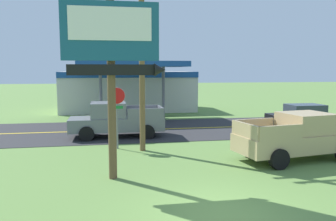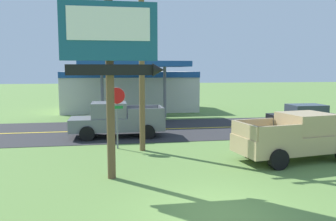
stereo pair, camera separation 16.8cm
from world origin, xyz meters
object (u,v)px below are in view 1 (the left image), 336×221
(stop_sign, at_px, (117,107))
(pickup_grey_on_road, at_px, (116,120))
(gas_station, at_px, (128,90))
(utility_pole, at_px, (142,54))
(car_black_near_lane, at_px, (303,117))
(pickup_tan_parked_on_lawn, at_px, (298,137))
(motel_sign, at_px, (113,52))

(stop_sign, distance_m, pickup_grey_on_road, 3.16)
(stop_sign, distance_m, gas_station, 15.76)
(utility_pole, height_order, car_black_near_lane, utility_pole)
(stop_sign, bearing_deg, pickup_tan_parked_on_lawn, -24.05)
(stop_sign, relative_size, car_black_near_lane, 0.70)
(gas_station, relative_size, pickup_grey_on_road, 2.31)
(motel_sign, height_order, pickup_tan_parked_on_lawn, motel_sign)
(pickup_grey_on_road, bearing_deg, utility_pole, -71.80)
(pickup_grey_on_road, distance_m, car_black_near_lane, 11.52)
(motel_sign, distance_m, gas_station, 20.57)
(pickup_grey_on_road, height_order, car_black_near_lane, pickup_grey_on_road)
(gas_station, bearing_deg, stop_sign, -95.41)
(motel_sign, xyz_separation_m, stop_sign, (0.23, 4.67, -2.33))
(gas_station, xyz_separation_m, pickup_grey_on_road, (-1.50, -12.72, -0.98))
(motel_sign, distance_m, pickup_grey_on_road, 8.36)
(stop_sign, distance_m, car_black_near_lane, 11.94)
(motel_sign, bearing_deg, gas_station, 85.19)
(pickup_tan_parked_on_lawn, bearing_deg, stop_sign, 155.95)
(motel_sign, height_order, pickup_grey_on_road, motel_sign)
(stop_sign, xyz_separation_m, car_black_near_lane, (11.50, 2.97, -1.20))
(gas_station, height_order, pickup_grey_on_road, gas_station)
(stop_sign, relative_size, pickup_tan_parked_on_lawn, 0.54)
(motel_sign, xyz_separation_m, pickup_grey_on_road, (0.22, 7.64, -3.40))
(motel_sign, height_order, gas_station, motel_sign)
(utility_pole, distance_m, pickup_grey_on_road, 5.11)
(utility_pole, relative_size, pickup_tan_parked_on_lawn, 1.54)
(car_black_near_lane, bearing_deg, utility_pole, -161.20)
(motel_sign, bearing_deg, pickup_tan_parked_on_lawn, 10.06)
(motel_sign, bearing_deg, car_black_near_lane, 33.07)
(utility_pole, bearing_deg, motel_sign, -108.48)
(pickup_tan_parked_on_lawn, bearing_deg, motel_sign, -169.94)
(stop_sign, relative_size, utility_pole, 0.35)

